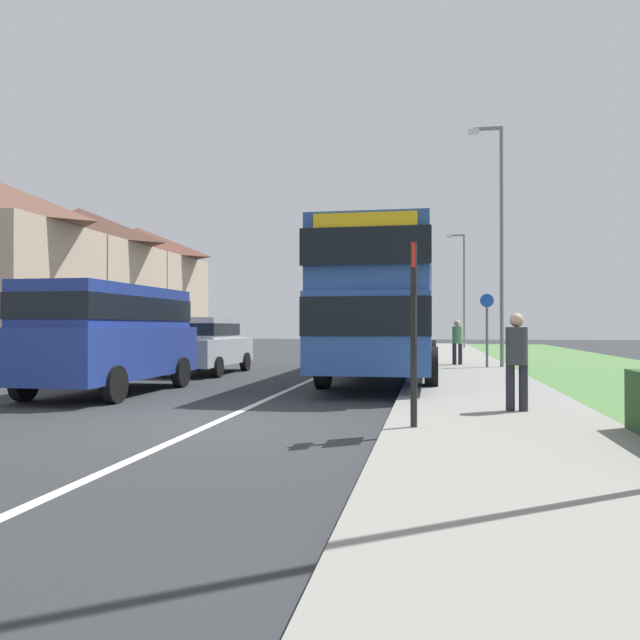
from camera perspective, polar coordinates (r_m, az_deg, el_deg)
The scene contains 13 objects.
ground_plane at distance 9.49m, azimuth -10.02°, elevation -9.44°, with size 120.00×120.00×0.00m, color #2D3033.
lane_marking_centre at distance 17.17m, azimuth -0.71°, elevation -5.44°, with size 0.14×60.00×0.01m, color silver.
pavement_near_side at distance 14.90m, azimuth 13.94°, elevation -5.95°, with size 3.20×68.00×0.12m, color gray.
double_decker_bus at distance 17.59m, azimuth 6.08°, elevation 1.66°, with size 2.80×11.51×3.70m.
parked_van_blue at distance 14.24m, azimuth -18.62°, elevation -0.89°, with size 2.11×5.10×2.33m.
parked_car_silver at distance 19.39m, azimuth -10.49°, elevation -2.10°, with size 1.89×4.34×1.72m.
pedestrian_at_stop at distance 10.36m, azimuth 17.57°, elevation -3.25°, with size 0.34×0.34×1.67m.
pedestrian_walking_away at distance 22.28m, azimuth 12.46°, elevation -1.80°, with size 0.34×0.34×1.67m.
bus_stop_sign at distance 8.41m, azimuth 8.58°, elevation -0.05°, with size 0.09×0.52×2.60m.
cycle_route_sign at distance 21.07m, azimuth 15.04°, elevation -0.64°, with size 0.44×0.08×2.52m.
street_lamp_mid at distance 21.64m, azimuth 16.03°, elevation 7.80°, with size 1.14×0.20×8.09m.
street_lamp_far at distance 40.03m, azimuth 12.90°, elevation 3.31°, with size 1.14×0.20×7.21m.
house_terrace_far_side at distance 34.60m, azimuth -21.24°, elevation 3.35°, with size 6.87×19.45×7.59m.
Camera 1 is at (3.24, -8.80, 1.47)m, focal length 34.96 mm.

